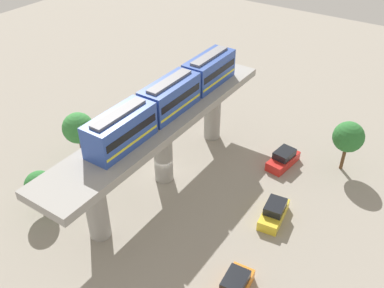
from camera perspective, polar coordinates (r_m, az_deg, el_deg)
The scene contains 9 objects.
ground_plane at distance 44.44m, azimuth -3.73°, elevation -4.56°, with size 120.00×120.00×0.00m, color gray.
viaduct at distance 41.09m, azimuth -4.02°, elevation 1.50°, with size 5.20×28.85×7.42m.
train at distance 40.35m, azimuth -2.97°, elevation 6.38°, with size 2.64×20.50×3.24m.
parked_car_yellow at distance 40.20m, azimuth 10.93°, elevation -8.99°, with size 2.32×4.39×1.76m.
parked_car_red at distance 46.71m, azimuth 12.13°, elevation -1.99°, with size 2.34×4.40×1.76m.
parked_car_orange at distance 34.33m, azimuth 5.67°, elevation -18.52°, with size 2.18×4.35×1.76m.
tree_near_viaduct at distance 46.07m, azimuth 20.22°, elevation 0.87°, with size 3.19×3.19×5.66m.
tree_mid_lot at distance 41.41m, azimuth -19.73°, elevation -5.26°, with size 2.75×2.75×4.27m.
tree_far_corner at distance 46.84m, azimuth -15.01°, elevation 2.07°, with size 3.37×3.37×5.40m.
Camera 1 is at (21.43, -26.77, 28.27)m, focal length 39.81 mm.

